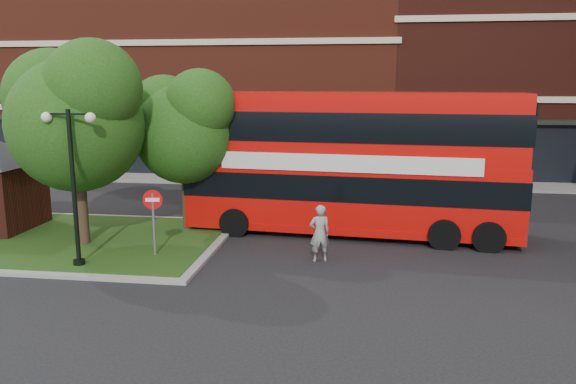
# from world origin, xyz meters

# --- Properties ---
(ground) EXTENTS (120.00, 120.00, 0.00)m
(ground) POSITION_xyz_m (0.00, 0.00, 0.00)
(ground) COLOR black
(ground) RESTS_ON ground
(pavement_far) EXTENTS (44.00, 3.00, 0.12)m
(pavement_far) POSITION_xyz_m (0.00, 16.50, 0.06)
(pavement_far) COLOR slate
(pavement_far) RESTS_ON ground
(terrace_far_left) EXTENTS (26.00, 12.00, 14.00)m
(terrace_far_left) POSITION_xyz_m (-8.00, 24.00, 7.00)
(terrace_far_left) COLOR maroon
(terrace_far_left) RESTS_ON ground
(terrace_far_right) EXTENTS (18.00, 12.00, 16.00)m
(terrace_far_right) POSITION_xyz_m (14.00, 24.00, 8.00)
(terrace_far_right) COLOR #471911
(terrace_far_right) RESTS_ON ground
(traffic_island) EXTENTS (12.60, 7.60, 0.15)m
(traffic_island) POSITION_xyz_m (-8.00, 3.00, 0.07)
(traffic_island) COLOR gray
(traffic_island) RESTS_ON ground
(tree_island_west) EXTENTS (5.40, 4.71, 7.21)m
(tree_island_west) POSITION_xyz_m (-6.60, 2.58, 4.79)
(tree_island_west) COLOR #2D2116
(tree_island_west) RESTS_ON ground
(tree_island_east) EXTENTS (4.46, 3.90, 6.29)m
(tree_island_east) POSITION_xyz_m (-3.58, 5.06, 4.24)
(tree_island_east) COLOR #2D2116
(tree_island_east) RESTS_ON ground
(lamp_island) EXTENTS (1.72, 0.36, 5.00)m
(lamp_island) POSITION_xyz_m (-5.50, 0.20, 2.83)
(lamp_island) COLOR black
(lamp_island) RESTS_ON ground
(lamp_far_left) EXTENTS (1.72, 0.36, 5.00)m
(lamp_far_left) POSITION_xyz_m (2.00, 14.50, 2.83)
(lamp_far_left) COLOR black
(lamp_far_left) RESTS_ON ground
(lamp_far_right) EXTENTS (1.72, 0.36, 5.00)m
(lamp_far_right) POSITION_xyz_m (10.00, 14.50, 2.83)
(lamp_far_right) COLOR black
(lamp_far_right) RESTS_ON ground
(bus) EXTENTS (12.64, 3.87, 4.75)m
(bus) POSITION_xyz_m (2.82, 5.64, 3.12)
(bus) COLOR #C30B07
(bus) RESTS_ON ground
(woman) EXTENTS (0.80, 0.65, 1.89)m
(woman) POSITION_xyz_m (1.94, 2.00, 0.95)
(woman) COLOR gray
(woman) RESTS_ON ground
(car_silver) EXTENTS (3.60, 1.46, 1.23)m
(car_silver) POSITION_xyz_m (-0.03, 15.60, 0.61)
(car_silver) COLOR silver
(car_silver) RESTS_ON ground
(car_white) EXTENTS (4.60, 1.89, 1.48)m
(car_white) POSITION_xyz_m (9.80, 16.00, 0.74)
(car_white) COLOR silver
(car_white) RESTS_ON ground
(no_entry_sign) EXTENTS (0.64, 0.16, 2.34)m
(no_entry_sign) POSITION_xyz_m (-3.50, 1.50, 1.67)
(no_entry_sign) COLOR slate
(no_entry_sign) RESTS_ON ground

